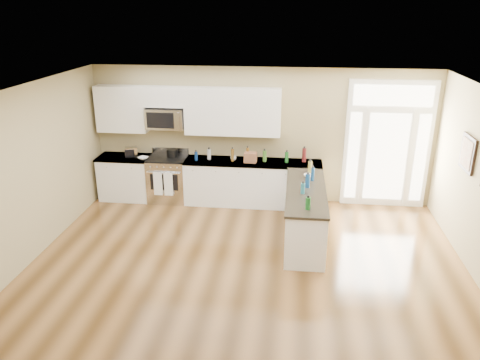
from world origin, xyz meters
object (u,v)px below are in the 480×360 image
object	(u,v)px
kitchen_range	(168,179)
stockpot	(172,152)
toaster_oven	(131,152)
peninsula_cabinet	(305,216)

from	to	relation	value
kitchen_range	stockpot	world-z (taller)	stockpot
kitchen_range	toaster_oven	distance (m)	0.95
peninsula_cabinet	kitchen_range	bearing A→B (deg)	153.15
peninsula_cabinet	toaster_oven	distance (m)	3.95
kitchen_range	toaster_oven	size ratio (longest dim) A/B	4.40
kitchen_range	toaster_oven	world-z (taller)	toaster_oven
stockpot	toaster_oven	distance (m)	0.86
peninsula_cabinet	stockpot	xyz separation A→B (m)	(-2.77, 1.54, 0.60)
kitchen_range	peninsula_cabinet	bearing A→B (deg)	-26.85
toaster_oven	peninsula_cabinet	bearing A→B (deg)	-39.34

